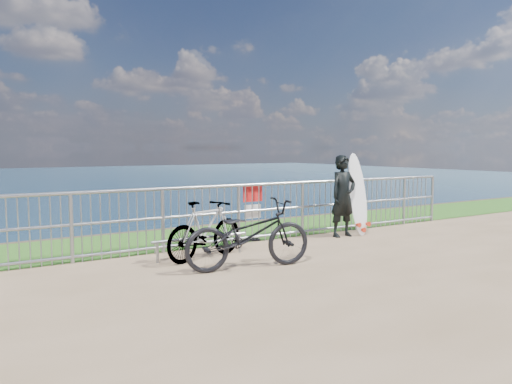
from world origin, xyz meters
TOP-DOWN VIEW (x-y plane):
  - grass_strip at (0.00, 2.70)m, footprint 120.00×120.00m
  - railing at (0.02, 1.60)m, footprint 10.06×0.10m
  - surfer at (1.68, 1.14)m, footprint 0.61×0.40m
  - surfboard at (2.06, 1.11)m, footprint 0.45×0.41m
  - bicycle_near at (-1.35, -0.15)m, footprint 2.05×0.98m
  - bicycle_far at (-1.60, 0.77)m, footprint 1.66×0.89m
  - bike_rack at (-1.62, 0.91)m, footprint 1.69×0.05m

SIDE VIEW (x-z plane):
  - grass_strip at x=0.00m, z-range 0.01..0.01m
  - bike_rack at x=-1.62m, z-range 0.11..0.47m
  - bicycle_far at x=-1.60m, z-range 0.00..0.96m
  - bicycle_near at x=-1.35m, z-range 0.00..1.03m
  - railing at x=0.02m, z-range 0.01..1.14m
  - surfboard at x=2.06m, z-range -0.07..1.63m
  - surfer at x=1.68m, z-range 0.00..1.65m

